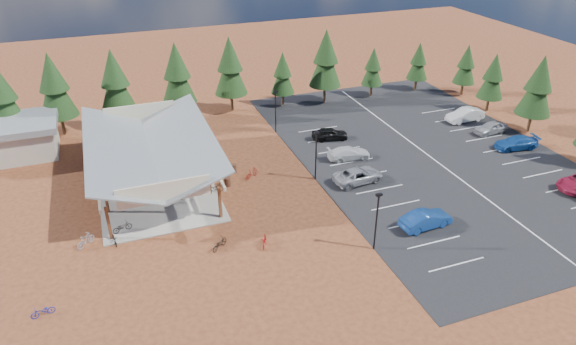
{
  "coord_description": "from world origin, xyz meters",
  "views": [
    {
      "loc": [
        -12.84,
        -38.57,
        25.19
      ],
      "look_at": [
        1.91,
        1.45,
        1.64
      ],
      "focal_mm": 32.0,
      "sensor_mm": 36.0,
      "label": 1
    }
  ],
  "objects": [
    {
      "name": "bike_8",
      "position": [
        -14.38,
        -2.09,
        0.42
      ],
      "size": [
        0.76,
        1.67,
        0.84
      ],
      "primitive_type": "imported",
      "rotation": [
        0.0,
        0.0,
        0.13
      ],
      "color": "black",
      "rests_on": "ground"
    },
    {
      "name": "outbuilding",
      "position": [
        -24.0,
        18.0,
        2.03
      ],
      "size": [
        11.0,
        7.0,
        3.9
      ],
      "color": "#ADA593",
      "rests_on": "ground"
    },
    {
      "name": "bike_16",
      "position": [
        -5.01,
        2.95,
        0.44
      ],
      "size": [
        1.74,
        0.79,
        0.88
      ],
      "primitive_type": "imported",
      "rotation": [
        0.0,
        0.0,
        4.59
      ],
      "color": "black",
      "rests_on": "ground"
    },
    {
      "name": "bike_12",
      "position": [
        -6.55,
        -5.68,
        0.46
      ],
      "size": [
        1.73,
        1.57,
        0.91
      ],
      "primitive_type": "imported",
      "rotation": [
        0.0,
        0.0,
        2.26
      ],
      "color": "black",
      "rests_on": "ground"
    },
    {
      "name": "pine_12",
      "position": [
        32.9,
        10.91,
        4.62
      ],
      "size": [
        3.25,
        3.25,
        7.57
      ],
      "color": "#382314",
      "rests_on": "ground"
    },
    {
      "name": "bike_4",
      "position": [
        -8.64,
        2.43,
        0.51
      ],
      "size": [
        1.66,
        1.03,
        0.82
      ],
      "primitive_type": "imported",
      "rotation": [
        0.0,
        0.0,
        1.91
      ],
      "color": "black",
      "rests_on": "concrete_pad"
    },
    {
      "name": "car_8",
      "position": [
        28.58,
        4.96,
        0.74
      ],
      "size": [
        4.22,
        1.96,
        1.4
      ],
      "primitive_type": "imported",
      "rotation": [
        0.0,
        0.0,
        -1.49
      ],
      "color": "gray",
      "rests_on": "asphalt_lot"
    },
    {
      "name": "pine_3",
      "position": [
        -4.78,
        21.66,
        5.94
      ],
      "size": [
        4.18,
        4.18,
        9.73
      ],
      "color": "#382314",
      "rests_on": "ground"
    },
    {
      "name": "car_7",
      "position": [
        28.46,
        0.61,
        0.74
      ],
      "size": [
        5.06,
        2.69,
        1.4
      ],
      "primitive_type": "imported",
      "rotation": [
        0.0,
        0.0,
        -1.73
      ],
      "color": "navy",
      "rests_on": "asphalt_lot"
    },
    {
      "name": "pine_8",
      "position": [
        28.61,
        21.05,
        4.16
      ],
      "size": [
        2.93,
        2.93,
        6.82
      ],
      "color": "#382314",
      "rests_on": "ground"
    },
    {
      "name": "pine_4",
      "position": [
        1.94,
        22.48,
        5.88
      ],
      "size": [
        4.13,
        4.13,
        9.62
      ],
      "color": "#382314",
      "rests_on": "ground"
    },
    {
      "name": "bike_15",
      "position": [
        -0.81,
        4.45,
        0.54
      ],
      "size": [
        1.8,
        1.41,
        1.09
      ],
      "primitive_type": "imported",
      "rotation": [
        0.0,
        0.0,
        2.14
      ],
      "color": "#9E2B1E",
      "rests_on": "ground"
    },
    {
      "name": "bike_5",
      "position": [
        -7.05,
        3.18,
        0.58
      ],
      "size": [
        1.63,
        0.61,
        0.96
      ],
      "primitive_type": "imported",
      "rotation": [
        0.0,
        0.0,
        1.67
      ],
      "color": "#9DA2A7",
      "rests_on": "concrete_pad"
    },
    {
      "name": "bike_11",
      "position": [
        -3.08,
        -6.61,
        0.48
      ],
      "size": [
        1.07,
        1.63,
        0.95
      ],
      "primitive_type": "imported",
      "rotation": [
        0.0,
        0.0,
        -0.43
      ],
      "color": "#9A0B0F",
      "rests_on": "ground"
    },
    {
      "name": "pine_0",
      "position": [
        -23.7,
        21.06,
        5.81
      ],
      "size": [
        4.08,
        4.08,
        9.51
      ],
      "color": "#382314",
      "rests_on": "ground"
    },
    {
      "name": "pine_13",
      "position": [
        33.66,
        17.17,
        4.3
      ],
      "size": [
        3.02,
        3.02,
        7.04
      ],
      "color": "#382314",
      "rests_on": "ground"
    },
    {
      "name": "pine_7",
      "position": [
        21.46,
        21.12,
        4.12
      ],
      "size": [
        2.9,
        2.9,
        6.75
      ],
      "color": "#382314",
      "rests_on": "ground"
    },
    {
      "name": "pine_1",
      "position": [
        -18.46,
        22.03,
        5.97
      ],
      "size": [
        4.19,
        4.19,
        9.76
      ],
      "color": "#382314",
      "rests_on": "ground"
    },
    {
      "name": "bike_pavilion",
      "position": [
        -10.0,
        7.0,
        3.82
      ],
      "size": [
        11.65,
        19.4,
        4.97
      ],
      "color": "brown",
      "rests_on": "concrete_pad"
    },
    {
      "name": "bike_10",
      "position": [
        -19.44,
        -8.87,
        0.41
      ],
      "size": [
        1.64,
        0.86,
        0.82
      ],
      "primitive_type": "imported",
      "rotation": [
        0.0,
        0.0,
        4.92
      ],
      "color": "navy",
      "rests_on": "ground"
    },
    {
      "name": "lamp_post_1",
      "position": [
        5.0,
        2.0,
        2.98
      ],
      "size": [
        0.5,
        0.25,
        5.14
      ],
      "color": "black",
      "rests_on": "ground"
    },
    {
      "name": "pine_6",
      "position": [
        14.37,
        21.05,
        6.0
      ],
      "size": [
        4.21,
        4.21,
        9.82
      ],
      "color": "#382314",
      "rests_on": "ground"
    },
    {
      "name": "asphalt_lot",
      "position": [
        18.5,
        3.0,
        0.02
      ],
      "size": [
        27.0,
        44.0,
        0.04
      ],
      "primitive_type": "cube",
      "color": "black",
      "rests_on": "ground"
    },
    {
      "name": "bike_0",
      "position": [
        -13.65,
        -0.72,
        0.53
      ],
      "size": [
        1.74,
        1.02,
        0.86
      ],
      "primitive_type": "imported",
      "rotation": [
        0.0,
        0.0,
        1.86
      ],
      "color": "black",
      "rests_on": "concrete_pad"
    },
    {
      "name": "bike_3",
      "position": [
        -11.03,
        14.0,
        0.6
      ],
      "size": [
        1.71,
        0.79,
        0.99
      ],
      "primitive_type": "imported",
      "rotation": [
        0.0,
        0.0,
        1.78
      ],
      "color": "maroon",
      "rests_on": "concrete_pad"
    },
    {
      "name": "bike_2",
      "position": [
        -12.83,
        8.44,
        0.5
      ],
      "size": [
        1.61,
        0.83,
        0.81
      ],
      "primitive_type": "imported",
      "rotation": [
        0.0,
        0.0,
        1.37
      ],
      "color": "navy",
      "rests_on": "concrete_pad"
    },
    {
      "name": "car_4",
      "position": [
        10.14,
        9.91,
        0.74
      ],
      "size": [
        4.33,
        2.45,
        1.39
      ],
      "primitive_type": "imported",
      "rotation": [
        0.0,
        0.0,
        1.36
      ],
      "color": "black",
      "rests_on": "asphalt_lot"
    },
    {
      "name": "car_9",
      "position": [
        27.99,
        9.0,
        0.84
      ],
      "size": [
        4.96,
        1.94,
        1.61
      ],
      "primitive_type": "imported",
      "rotation": [
        0.0,
        0.0,
        -1.52
      ],
      "color": "silver",
      "rests_on": "asphalt_lot"
    },
    {
      "name": "lamp_post_0",
      "position": [
        5.0,
        -10.0,
        2.98
      ],
      "size": [
        0.5,
        0.25,
        5.14
      ],
      "color": "black",
      "rests_on": "ground"
    },
    {
      "name": "lamp_post_2",
      "position": [
        5.0,
        14.0,
        2.98
      ],
      "size": [
        0.5,
        0.25,
        5.14
      ],
      "color": "black",
      "rests_on": "ground"
    },
    {
      "name": "car_2",
      "position": [
        8.69,
        0.03,
        0.74
      ],
      "size": [
        5.27,
        2.84,
        1.4
      ],
      "primitive_type": "imported",
      "rotation": [
        0.0,
        0.0,
        1.67
      ],
      "color": "gray",
      "rests_on": "asphalt_lot"
    },
    {
      "name": "pine_11",
      "position": [
        33.23,
        3.93,
        5.62
      ],
      "size": [
        3.95,
        3.95,
        9.2
      ],
      "color": "#382314",
      "rests_on": "ground"
    },
    {
      "name": "bike_9",
      "position": [
        -16.56,
        -1.65,
        0.54
      ],
      "size": [
        1.67,
        1.58,
        1.08
      ],
      "primitive_type": "imported",
      "rotation": [
        0.0,
        0.0,
        2.3
      ],
      "color": "gray",
      "rests_on": "ground"
    },
    {
      "name": "bike_1",
      "position": [
        -13.56,
        5.0,
        0.56
      ],
      "size": [
        1.59,
        0.72,
        0.92
      ],
      "primitive_type": "imported",
      "rotation": [
        0.0,
        0.0,
        1.76
      ],
      "color": "gray",
      "rests_on": "concrete_pad"
    },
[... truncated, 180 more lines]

